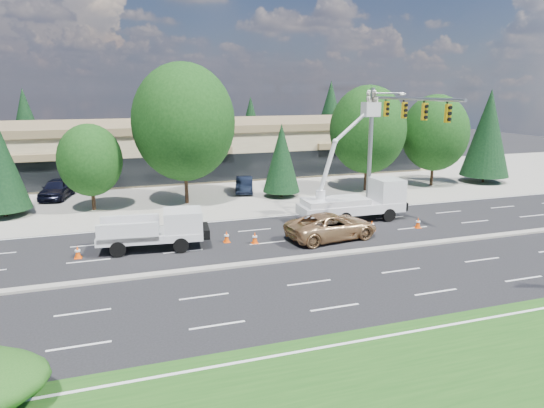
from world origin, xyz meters
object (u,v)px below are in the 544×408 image
object	(u,v)px
signal_mast	(387,131)
bucket_truck	(358,194)
minivan	(332,226)
utility_pickup	(158,233)

from	to	relation	value
signal_mast	bucket_truck	size ratio (longest dim) A/B	1.15
signal_mast	minivan	xyz separation A→B (m)	(-6.07, -4.24, -5.26)
utility_pickup	minivan	world-z (taller)	utility_pickup
signal_mast	utility_pickup	size ratio (longest dim) A/B	1.70
bucket_truck	minivan	world-z (taller)	bucket_truck
minivan	utility_pickup	bearing A→B (deg)	75.05
signal_mast	utility_pickup	world-z (taller)	signal_mast
signal_mast	utility_pickup	distance (m)	17.29
signal_mast	minivan	world-z (taller)	signal_mast
utility_pickup	minivan	size ratio (longest dim) A/B	1.05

